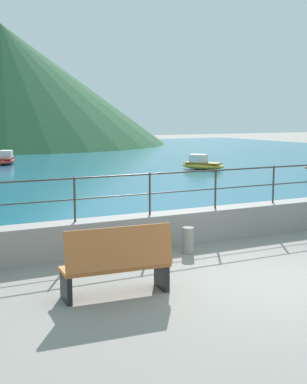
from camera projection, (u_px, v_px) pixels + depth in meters
ground_plane at (279, 282)px, 9.04m from camera, size 120.00×120.00×0.00m
promenade_wall at (183, 227)px, 11.80m from camera, size 20.00×0.56×0.70m
railing at (184, 184)px, 11.66m from camera, size 18.44×0.04×0.90m
hill_main at (3, 85)px, 50.50m from camera, size 30.99×30.99×11.31m
bench_main at (117, 262)px, 8.23m from camera, size 1.74×0.69×1.13m
bollard at (188, 240)px, 10.86m from camera, size 0.24×0.24×0.54m
boat_0 at (6, 159)px, 30.06m from camera, size 1.69×2.47×0.76m
boat_3 at (202, 164)px, 27.10m from camera, size 2.01×2.42×0.76m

